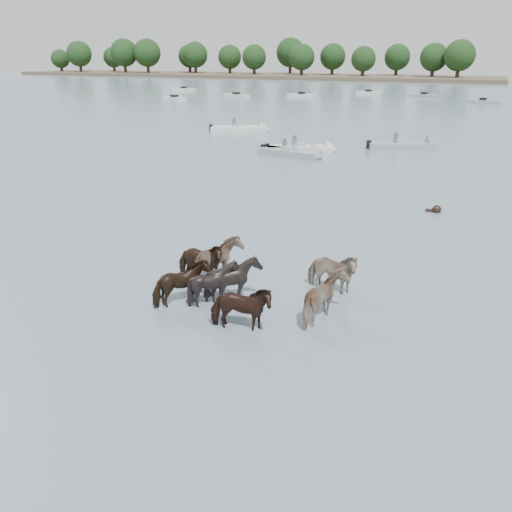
% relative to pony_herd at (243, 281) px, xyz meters
% --- Properties ---
extents(ground, '(400.00, 400.00, 0.00)m').
position_rel_pony_herd_xyz_m(ground, '(-1.95, -0.12, -0.63)').
color(ground, slate).
rests_on(ground, ground).
extents(shoreline, '(160.00, 30.00, 1.00)m').
position_rel_pony_herd_xyz_m(shoreline, '(-71.95, 149.88, -0.13)').
color(shoreline, '#4C4233').
rests_on(shoreline, ground).
extents(pony_herd, '(6.40, 4.55, 1.56)m').
position_rel_pony_herd_xyz_m(pony_herd, '(0.00, 0.00, 0.00)').
color(pony_herd, black).
rests_on(pony_herd, ground).
extents(swimming_pony, '(0.72, 0.44, 0.44)m').
position_rel_pony_herd_xyz_m(swimming_pony, '(4.34, 12.42, -0.53)').
color(swimming_pony, black).
rests_on(swimming_pony, ground).
extents(motorboat_a, '(5.59, 3.47, 1.92)m').
position_rel_pony_herd_xyz_m(motorboat_a, '(-6.37, 25.47, -0.40)').
color(motorboat_a, silver).
rests_on(motorboat_a, ground).
extents(motorboat_b, '(5.35, 2.54, 1.92)m').
position_rel_pony_herd_xyz_m(motorboat_b, '(-6.47, 23.22, -0.40)').
color(motorboat_b, gray).
rests_on(motorboat_b, ground).
extents(motorboat_c, '(5.70, 3.72, 1.92)m').
position_rel_pony_herd_xyz_m(motorboat_c, '(0.43, 30.38, -0.40)').
color(motorboat_c, gray).
rests_on(motorboat_c, ground).
extents(motorboat_f, '(5.87, 3.81, 1.92)m').
position_rel_pony_herd_xyz_m(motorboat_f, '(-15.75, 34.10, -0.40)').
color(motorboat_f, silver).
rests_on(motorboat_f, ground).
extents(distant_flotilla, '(106.97, 28.15, 0.93)m').
position_rel_pony_herd_xyz_m(distant_flotilla, '(-2.22, 76.78, -0.37)').
color(distant_flotilla, silver).
rests_on(distant_flotilla, ground).
extents(treeline, '(144.44, 22.90, 11.95)m').
position_rel_pony_herd_xyz_m(treeline, '(-73.90, 148.54, 5.90)').
color(treeline, '#382619').
rests_on(treeline, ground).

